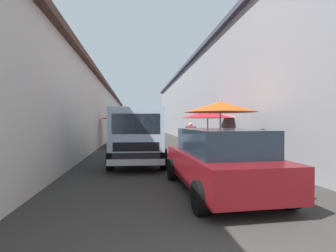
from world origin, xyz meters
The scene contains 9 objects.
ground centered at (13.50, 0.00, 0.00)m, with size 90.00×90.00×0.00m, color #33302D.
building_left_whitewash centered at (15.75, 6.90, 2.26)m, with size 49.80×7.50×4.49m.
building_right_concrete centered at (15.75, -6.90, 3.38)m, with size 49.80×7.50×6.74m.
fruit_stall_mid_lane centered at (6.90, -1.74, 1.90)m, with size 2.48×2.48×2.39m.
fruit_stall_near_right centered at (14.98, 2.08, 1.73)m, with size 2.58×2.58×2.23m.
fruit_stall_near_left centered at (10.35, -2.34, 1.74)m, with size 2.51×2.51×2.24m.
hatchback_car centered at (4.11, -0.73, 0.74)m, with size 3.97×2.03×1.45m.
delivery_truck centered at (7.62, 1.09, 1.04)m, with size 5.01×2.17×2.08m.
vendor_by_crates centered at (12.70, -2.02, 0.91)m, with size 0.25×0.63×1.58m.
Camera 1 is at (-1.40, 1.22, 1.61)m, focal length 26.59 mm.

